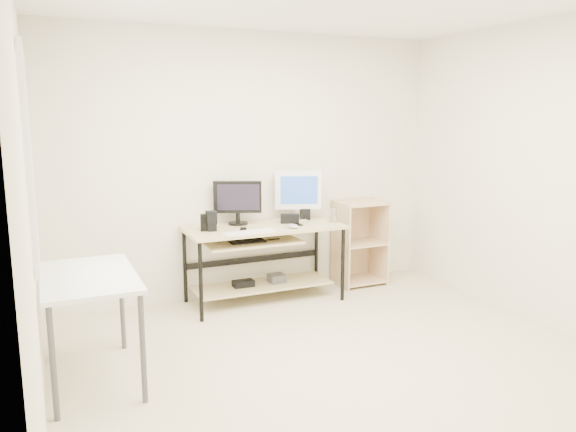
# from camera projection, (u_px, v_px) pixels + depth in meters

# --- Properties ---
(room) EXTENTS (4.01, 4.01, 2.62)m
(room) POSITION_uv_depth(u_px,v_px,m) (333.00, 188.00, 3.76)
(room) COLOR beige
(room) RESTS_ON ground
(desk) EXTENTS (1.50, 0.65, 0.75)m
(desk) POSITION_uv_depth(u_px,v_px,m) (261.00, 248.00, 5.40)
(desk) COLOR #CBB780
(desk) RESTS_ON ground
(side_table) EXTENTS (0.60, 1.00, 0.75)m
(side_table) POSITION_uv_depth(u_px,v_px,m) (89.00, 286.00, 3.76)
(side_table) COLOR white
(side_table) RESTS_ON ground
(shelf_unit) EXTENTS (0.50, 0.40, 0.90)m
(shelf_unit) POSITION_uv_depth(u_px,v_px,m) (358.00, 242.00, 6.03)
(shelf_unit) COLOR #DAB688
(shelf_unit) RESTS_ON ground
(black_monitor) EXTENTS (0.45, 0.22, 0.42)m
(black_monitor) POSITION_uv_depth(u_px,v_px,m) (238.00, 200.00, 5.40)
(black_monitor) COLOR black
(black_monitor) RESTS_ON desk
(white_imac) EXTENTS (0.45, 0.21, 0.50)m
(white_imac) POSITION_uv_depth(u_px,v_px,m) (298.00, 191.00, 5.65)
(white_imac) COLOR silver
(white_imac) RESTS_ON desk
(keyboard) EXTENTS (0.48, 0.18, 0.02)m
(keyboard) POSITION_uv_depth(u_px,v_px,m) (250.00, 232.00, 5.05)
(keyboard) COLOR white
(keyboard) RESTS_ON desk
(mouse) EXTENTS (0.12, 0.14, 0.04)m
(mouse) POSITION_uv_depth(u_px,v_px,m) (293.00, 226.00, 5.25)
(mouse) COLOR #A9A9AE
(mouse) RESTS_ON desk
(center_speaker) EXTENTS (0.20, 0.14, 0.09)m
(center_speaker) POSITION_uv_depth(u_px,v_px,m) (290.00, 219.00, 5.51)
(center_speaker) COLOR black
(center_speaker) RESTS_ON desk
(speaker_left) EXTENTS (0.10, 0.10, 0.18)m
(speaker_left) POSITION_uv_depth(u_px,v_px,m) (211.00, 221.00, 5.13)
(speaker_left) COLOR black
(speaker_left) RESTS_ON desk
(speaker_right) EXTENTS (0.12, 0.12, 0.11)m
(speaker_right) POSITION_uv_depth(u_px,v_px,m) (305.00, 214.00, 5.70)
(speaker_right) COLOR black
(speaker_right) RESTS_ON desk
(audio_controller) EXTENTS (0.09, 0.07, 0.16)m
(audio_controller) POSITION_uv_depth(u_px,v_px,m) (205.00, 222.00, 5.12)
(audio_controller) COLOR black
(audio_controller) RESTS_ON desk
(volume_puck) EXTENTS (0.07, 0.07, 0.03)m
(volume_puck) POSITION_uv_depth(u_px,v_px,m) (243.00, 229.00, 5.17)
(volume_puck) COLOR black
(volume_puck) RESTS_ON desk
(smartphone) EXTENTS (0.08, 0.12, 0.01)m
(smartphone) POSITION_uv_depth(u_px,v_px,m) (297.00, 224.00, 5.42)
(smartphone) COLOR black
(smartphone) RESTS_ON desk
(coaster) EXTENTS (0.11, 0.11, 0.01)m
(coaster) POSITION_uv_depth(u_px,v_px,m) (333.00, 222.00, 5.55)
(coaster) COLOR #A6824B
(coaster) RESTS_ON desk
(drinking_glass) EXTENTS (0.09, 0.09, 0.14)m
(drinking_glass) POSITION_uv_depth(u_px,v_px,m) (333.00, 215.00, 5.54)
(drinking_glass) COLOR white
(drinking_glass) RESTS_ON coaster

